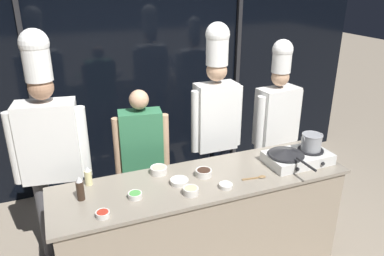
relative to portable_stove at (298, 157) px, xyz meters
The scene contains 19 objects.
window_wall_back 2.10m from the portable_stove, 115.24° to the left, with size 5.86×0.09×2.70m.
demo_counter 1.02m from the portable_stove, behind, with size 2.43×0.67×0.92m.
portable_stove is the anchor object (origin of this frame).
frying_pan 0.15m from the portable_stove, behind, with size 0.32×0.55×0.05m.
stock_pot 0.18m from the portable_stove, ahead, with size 0.20×0.18×0.15m.
squeeze_bottle_oil 1.78m from the portable_stove, behind, with size 0.06×0.06×0.16m.
squeeze_bottle_soy 1.84m from the portable_stove, behind, with size 0.06×0.06×0.19m.
prep_bowl_soy_glaze 0.87m from the portable_stove, behind, with size 0.14×0.14×0.06m.
prep_bowl_shrimp 1.22m from the portable_stove, 167.40° to the left, with size 0.14×0.14×0.06m.
prep_bowl_scallions 1.46m from the portable_stove, behind, with size 0.11×0.11×0.04m.
prep_bowl_ginger 1.07m from the portable_stove, behind, with size 0.12×0.12×0.06m.
prep_bowl_onion 0.79m from the portable_stove, 169.34° to the right, with size 0.11×0.11×0.03m.
prep_bowl_garlic 1.09m from the portable_stove, behind, with size 0.15×0.15×0.04m.
prep_bowl_chili_flakes 1.73m from the portable_stove, behind, with size 0.10×0.10×0.04m.
serving_spoon_slotted 0.48m from the portable_stove, 166.43° to the right, with size 0.21×0.05×0.02m.
chef_head 2.13m from the portable_stove, 161.20° to the left, with size 0.63×0.32×2.09m.
person_guest 1.41m from the portable_stove, 150.55° to the left, with size 0.50×0.26×1.52m.
chef_sous 0.89m from the portable_stove, 122.47° to the left, with size 0.53×0.22×2.06m.
chef_line 0.75m from the portable_stove, 71.05° to the left, with size 0.57×0.27×1.87m.
Camera 1 is at (-1.07, -2.43, 2.44)m, focal length 35.00 mm.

